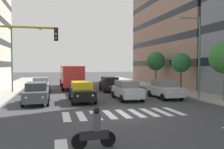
# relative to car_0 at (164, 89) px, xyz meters

# --- Properties ---
(ground_plane) EXTENTS (180.00, 180.00, 0.00)m
(ground_plane) POSITION_rel_car_0_xyz_m (5.81, 5.84, -0.89)
(ground_plane) COLOR #38383A
(building_left_block_0) EXTENTS (8.57, 22.18, 17.02)m
(building_left_block_0) POSITION_rel_car_0_xyz_m (-10.03, -14.59, 7.63)
(building_left_block_0) COLOR #846656
(building_left_block_0) RESTS_ON ground_plane
(crosswalk_markings) EXTENTS (7.65, 2.80, 0.01)m
(crosswalk_markings) POSITION_rel_car_0_xyz_m (5.81, 5.84, -0.88)
(crosswalk_markings) COLOR silver
(crosswalk_markings) RESTS_ON ground_plane
(lane_arrow_1) EXTENTS (0.50, 2.20, 0.01)m
(lane_arrow_1) POSITION_rel_car_0_xyz_m (9.88, 11.34, -0.88)
(lane_arrow_1) COLOR silver
(lane_arrow_1) RESTS_ON ground_plane
(car_0) EXTENTS (2.02, 4.44, 1.72)m
(car_0) POSITION_rel_car_0_xyz_m (0.00, 0.00, 0.00)
(car_0) COLOR #B2B7BC
(car_0) RESTS_ON ground_plane
(car_1) EXTENTS (2.02, 4.44, 1.72)m
(car_1) POSITION_rel_car_0_xyz_m (3.72, 0.02, 0.00)
(car_1) COLOR #B2B7BC
(car_1) RESTS_ON ground_plane
(car_2) EXTENTS (2.02, 4.44, 1.72)m
(car_2) POSITION_rel_car_0_xyz_m (7.81, 0.31, 0.00)
(car_2) COLOR black
(car_2) RESTS_ON ground_plane
(car_3) EXTENTS (2.02, 4.44, 1.72)m
(car_3) POSITION_rel_car_0_xyz_m (11.48, 0.35, 0.00)
(car_3) COLOR #474C51
(car_3) RESTS_ON ground_plane
(car_row2_0) EXTENTS (2.02, 4.44, 1.72)m
(car_row2_0) POSITION_rel_car_0_xyz_m (11.52, -7.36, 0.00)
(car_row2_0) COLOR #B2B7BC
(car_row2_0) RESTS_ON ground_plane
(car_row2_1) EXTENTS (2.02, 4.44, 1.72)m
(car_row2_1) POSITION_rel_car_0_xyz_m (3.64, -6.83, 0.00)
(car_row2_1) COLOR black
(car_row2_1) RESTS_ON ground_plane
(bus_behind_traffic) EXTENTS (2.78, 10.50, 3.00)m
(bus_behind_traffic) POSITION_rel_car_0_xyz_m (7.81, -12.28, 0.97)
(bus_behind_traffic) COLOR red
(bus_behind_traffic) RESTS_ON ground_plane
(motorcycle_with_rider) EXTENTS (1.70, 0.37, 1.57)m
(motorcycle_with_rider) POSITION_rel_car_0_xyz_m (8.65, 11.60, -0.24)
(motorcycle_with_rider) COLOR black
(motorcycle_with_rider) RESTS_ON ground_plane
(traffic_light_gantry) EXTENTS (3.79, 0.36, 5.50)m
(traffic_light_gantry) POSITION_rel_car_0_xyz_m (12.49, 5.92, 2.77)
(traffic_light_gantry) COLOR #AD991E
(traffic_light_gantry) RESTS_ON ground_plane
(street_lamp_left) EXTENTS (2.55, 0.28, 7.38)m
(street_lamp_left) POSITION_rel_car_0_xyz_m (-2.55, 1.10, 3.72)
(street_lamp_left) COLOR #4C6B56
(street_lamp_left) RESTS_ON sidewalk_left
(street_lamp_right) EXTENTS (3.40, 0.28, 7.25)m
(street_lamp_right) POSITION_rel_car_0_xyz_m (13.98, -7.47, 3.75)
(street_lamp_right) COLOR #4C6B56
(street_lamp_right) RESTS_ON sidewalk_right
(street_tree_1) EXTENTS (2.19, 2.19, 4.34)m
(street_tree_1) POSITION_rel_car_0_xyz_m (-3.87, -3.65, 2.49)
(street_tree_1) COLOR #513823
(street_tree_1) RESTS_ON sidewalk_left
(street_tree_2) EXTENTS (2.63, 2.63, 4.85)m
(street_tree_2) POSITION_rel_car_0_xyz_m (-3.98, -10.67, 2.79)
(street_tree_2) COLOR #513823
(street_tree_2) RESTS_ON sidewalk_left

